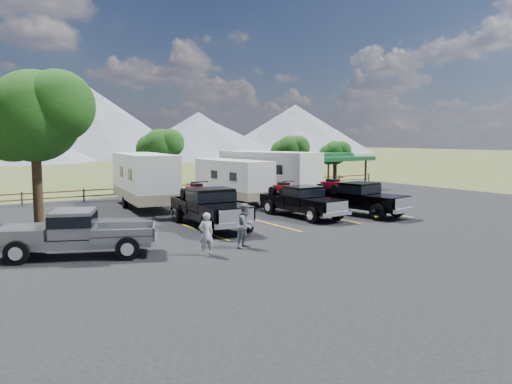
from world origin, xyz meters
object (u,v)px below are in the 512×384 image
pavilion (326,157)px  person_a (206,234)px  rig_right (356,197)px  rig_center (301,200)px  rig_left (209,206)px  trailer_right (269,174)px  trailer_left (144,180)px  person_b (246,225)px  tree_big_nw (33,116)px  pickup_silver (78,232)px  trailer_center (233,181)px

pavilion → person_a: bearing=-140.2°
rig_right → pavilion: bearing=45.7°
rig_center → rig_left: bearing=178.6°
pavilion → trailer_right: (-9.13, -4.29, -0.91)m
rig_left → person_a: rig_left is taller
rig_right → person_a: size_ratio=4.00×
rig_left → rig_center: 5.91m
trailer_left → person_a: bearing=-93.4°
person_a → person_b: 2.02m
rig_right → trailer_right: size_ratio=0.66×
person_a → person_b: bearing=-166.8°
person_b → person_a: bearing=162.0°
rig_center → trailer_right: trailer_right is taller
tree_big_nw → pickup_silver: tree_big_nw is taller
rig_right → trailer_center: trailer_center is taller
pavilion → trailer_center: 13.34m
rig_left → trailer_left: 8.52m
pickup_silver → rig_right: bearing=119.3°
pavilion → trailer_right: trailer_right is taller
pickup_silver → person_b: (6.20, -2.09, -0.01)m
trailer_right → rig_right: bearing=-100.8°
person_a → trailer_center: bearing=-120.1°
rig_right → tree_big_nw: bearing=152.8°
rig_center → person_a: 10.41m
trailer_center → trailer_right: trailer_right is taller
pavilion → trailer_center: (-12.42, -4.73, -1.18)m
trailer_right → pickup_silver: bearing=-158.2°
person_b → trailer_left: bearing=59.9°
rig_center → person_b: (-6.86, -5.14, -0.04)m
tree_big_nw → rig_right: (16.61, -5.14, -4.53)m
rig_left → trailer_center: bearing=58.0°
tree_big_nw → person_a: size_ratio=4.73×
trailer_left → trailer_right: trailer_right is taller
person_a → rig_right: bearing=-156.0°
rig_left → person_a: bearing=-112.7°
trailer_right → trailer_center: bearing=175.5°
trailer_left → person_a: size_ratio=6.10×
trailer_left → person_a: (-2.66, -13.93, -1.00)m
rig_right → person_b: size_ratio=3.60×
rig_center → person_b: rig_center is taller
pavilion → pickup_silver: size_ratio=0.99×
tree_big_nw → pickup_silver: (0.26, -7.17, -4.62)m
pavilion → person_b: size_ratio=3.36×
rig_left → rig_right: bearing=-0.5°
rig_left → rig_center: size_ratio=1.14×
trailer_right → person_a: size_ratio=6.10×
tree_big_nw → trailer_left: bearing=31.3°
trailer_left → pickup_silver: (-6.87, -11.51, -0.90)m
pickup_silver → tree_big_nw: bearing=-155.6°
rig_center → trailer_center: 7.39m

